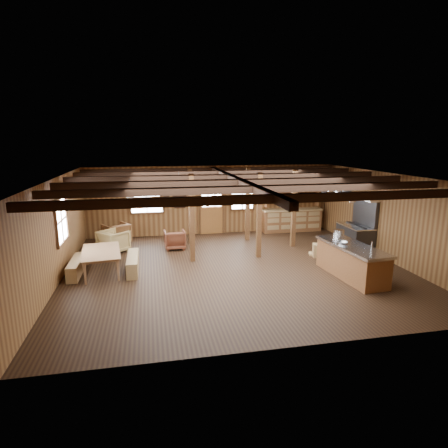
{
  "coord_description": "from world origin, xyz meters",
  "views": [
    {
      "loc": [
        -2.47,
        -10.49,
        3.83
      ],
      "look_at": [
        -0.28,
        0.45,
        1.3
      ],
      "focal_mm": 30.0,
      "sensor_mm": 36.0,
      "label": 1
    }
  ],
  "objects_px": {
    "commercial_range": "(357,233)",
    "armchair_c": "(114,241)",
    "kitchen_island": "(351,261)",
    "armchair_b": "(175,240)",
    "dining_table": "(103,262)",
    "armchair_a": "(116,234)"
  },
  "relations": [
    {
      "from": "armchair_b",
      "to": "armchair_c",
      "type": "height_order",
      "value": "armchair_c"
    },
    {
      "from": "armchair_a",
      "to": "armchair_b",
      "type": "height_order",
      "value": "armchair_a"
    },
    {
      "from": "commercial_range",
      "to": "armchair_b",
      "type": "distance_m",
      "value": 6.46
    },
    {
      "from": "commercial_range",
      "to": "dining_table",
      "type": "distance_m",
      "value": 8.58
    },
    {
      "from": "commercial_range",
      "to": "armchair_b",
      "type": "xyz_separation_m",
      "value": [
        -6.31,
        1.34,
        -0.27
      ]
    },
    {
      "from": "commercial_range",
      "to": "armchair_a",
      "type": "height_order",
      "value": "commercial_range"
    },
    {
      "from": "kitchen_island",
      "to": "armchair_b",
      "type": "xyz_separation_m",
      "value": [
        -4.71,
        3.81,
        -0.14
      ]
    },
    {
      "from": "armchair_a",
      "to": "commercial_range",
      "type": "bearing_deg",
      "value": 133.03
    },
    {
      "from": "armchair_a",
      "to": "kitchen_island",
      "type": "bearing_deg",
      "value": 113.43
    },
    {
      "from": "dining_table",
      "to": "armchair_c",
      "type": "xyz_separation_m",
      "value": [
        0.13,
        2.02,
        0.06
      ]
    },
    {
      "from": "kitchen_island",
      "to": "armchair_c",
      "type": "xyz_separation_m",
      "value": [
        -6.81,
        3.78,
        -0.08
      ]
    },
    {
      "from": "dining_table",
      "to": "armchair_a",
      "type": "relative_size",
      "value": 2.2
    },
    {
      "from": "dining_table",
      "to": "armchair_a",
      "type": "height_order",
      "value": "armchair_a"
    },
    {
      "from": "dining_table",
      "to": "armchair_b",
      "type": "height_order",
      "value": "armchair_b"
    },
    {
      "from": "armchair_a",
      "to": "armchair_b",
      "type": "distance_m",
      "value": 2.37
    },
    {
      "from": "kitchen_island",
      "to": "commercial_range",
      "type": "bearing_deg",
      "value": 51.97
    },
    {
      "from": "armchair_a",
      "to": "armchair_c",
      "type": "relative_size",
      "value": 0.99
    },
    {
      "from": "kitchen_island",
      "to": "armchair_b",
      "type": "distance_m",
      "value": 6.06
    },
    {
      "from": "dining_table",
      "to": "armchair_b",
      "type": "bearing_deg",
      "value": -54.02
    },
    {
      "from": "armchair_b",
      "to": "armchair_c",
      "type": "xyz_separation_m",
      "value": [
        -2.1,
        -0.03,
        0.06
      ]
    },
    {
      "from": "commercial_range",
      "to": "armchair_c",
      "type": "xyz_separation_m",
      "value": [
        -8.42,
        1.31,
        -0.21
      ]
    },
    {
      "from": "dining_table",
      "to": "armchair_a",
      "type": "distance_m",
      "value": 3.15
    }
  ]
}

